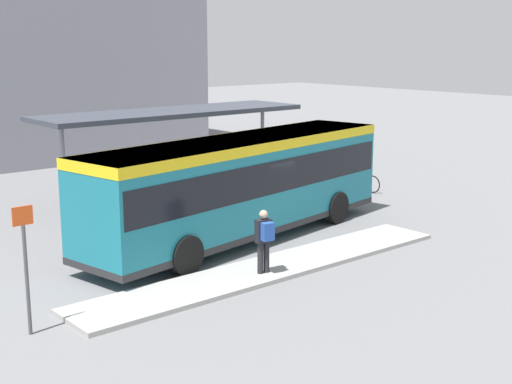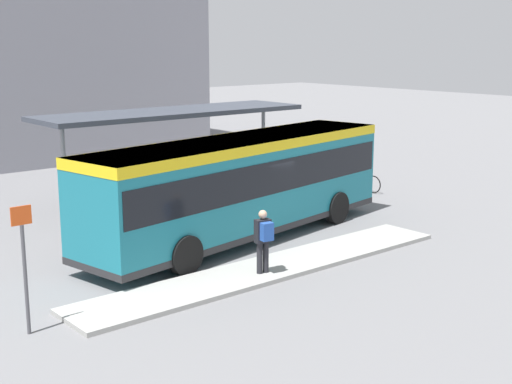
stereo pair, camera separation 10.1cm
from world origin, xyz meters
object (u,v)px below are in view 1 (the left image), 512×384
city_bus (242,181)px  bicycle_black (347,180)px  pedestrian_waiting (264,237)px  potted_planter_near_shelter (178,196)px  bicycle_yellow (363,182)px  platform_sign (26,264)px  bicycle_white (332,176)px

city_bus → bicycle_black: 9.12m
pedestrian_waiting → potted_planter_near_shelter: size_ratio=1.38×
bicycle_yellow → platform_sign: (-16.53, -5.17, 1.18)m
pedestrian_waiting → bicycle_black: size_ratio=1.10×
bicycle_black → pedestrian_waiting: bearing=-67.8°
bicycle_white → potted_planter_near_shelter: potted_planter_near_shelter is taller
bicycle_yellow → bicycle_white: bearing=-3.4°
bicycle_yellow → potted_planter_near_shelter: potted_planter_near_shelter is taller
platform_sign → bicycle_white: bearing=22.6°
pedestrian_waiting → potted_planter_near_shelter: (2.30, 7.37, -0.45)m
bicycle_black → platform_sign: size_ratio=0.55×
city_bus → pedestrian_waiting: 3.85m
city_bus → bicycle_yellow: (8.39, 2.37, -1.49)m
bicycle_yellow → bicycle_black: size_ratio=1.12×
pedestrian_waiting → bicycle_white: bearing=-44.4°
platform_sign → potted_planter_near_shelter: bearing=39.1°
bicycle_black → bicycle_white: bicycle_white is taller
potted_planter_near_shelter → pedestrian_waiting: bearing=-107.3°
bicycle_black → bicycle_white: (-0.04, 0.85, 0.04)m
potted_planter_near_shelter → bicycle_black: bearing=-6.4°
city_bus → potted_planter_near_shelter: size_ratio=9.62×
bicycle_yellow → bicycle_black: 0.85m
bicycle_yellow → potted_planter_near_shelter: (-8.01, 1.76, 0.28)m
city_bus → bicycle_yellow: city_bus is taller
bicycle_white → platform_sign: (-16.49, -6.88, 1.18)m
bicycle_yellow → bicycle_white: bicycle_white is taller
bicycle_yellow → bicycle_black: (-0.00, 0.85, -0.03)m
city_bus → bicycle_yellow: bearing=6.2°
bicycle_yellow → potted_planter_near_shelter: 8.20m
bicycle_black → platform_sign: 17.63m
platform_sign → bicycle_black: bearing=20.0°
city_bus → bicycle_white: bearing=16.5°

